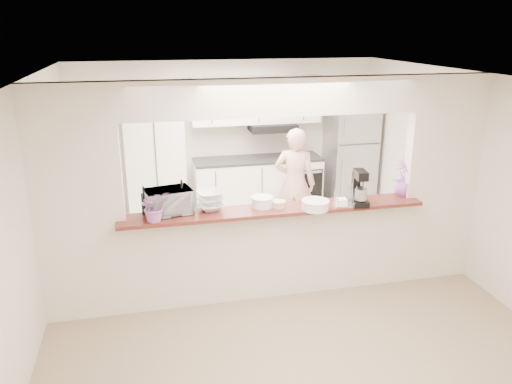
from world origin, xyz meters
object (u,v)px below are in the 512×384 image
object	(u,v)px
toaster_oven	(168,202)
person	(295,184)
stand_mixer	(359,189)
refrigerator	(350,159)

from	to	relation	value
toaster_oven	person	world-z (taller)	person
toaster_oven	stand_mixer	size ratio (longest dim) A/B	1.20
stand_mixer	person	xyz separation A→B (m)	(-0.22, 1.70, -0.45)
toaster_oven	person	bearing A→B (deg)	27.37
refrigerator	person	world-z (taller)	refrigerator
toaster_oven	person	distance (m)	2.45
stand_mixer	person	distance (m)	1.77
refrigerator	person	distance (m)	1.70
person	toaster_oven	bearing A→B (deg)	62.90
refrigerator	stand_mixer	xyz separation A→B (m)	(-1.10, -2.79, 0.42)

